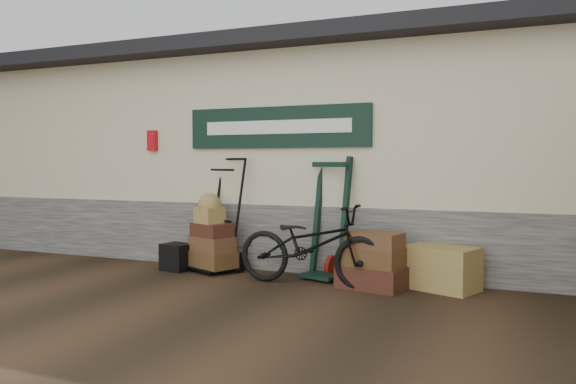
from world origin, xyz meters
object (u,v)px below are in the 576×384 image
(suitcase_stack, at_px, (372,260))
(porter_trolley, at_px, (222,213))
(wicker_hamper, at_px, (442,268))
(black_trunk, at_px, (177,257))
(green_barrow, at_px, (329,218))
(bicycle, at_px, (311,241))

(suitcase_stack, bearing_deg, porter_trolley, 172.30)
(wicker_hamper, bearing_deg, black_trunk, -176.79)
(black_trunk, bearing_deg, porter_trolley, 22.98)
(porter_trolley, distance_m, green_barrow, 1.50)
(bicycle, bearing_deg, green_barrow, -3.78)
(suitcase_stack, xyz_separation_m, black_trunk, (-2.74, 0.05, -0.15))
(green_barrow, relative_size, suitcase_stack, 2.03)
(porter_trolley, height_order, bicycle, porter_trolley)
(black_trunk, bearing_deg, suitcase_stack, -0.99)
(suitcase_stack, distance_m, bicycle, 0.75)
(suitcase_stack, bearing_deg, bicycle, -168.21)
(porter_trolley, relative_size, bicycle, 0.84)
(green_barrow, xyz_separation_m, black_trunk, (-2.08, -0.32, -0.59))
(porter_trolley, relative_size, suitcase_stack, 2.07)
(wicker_hamper, bearing_deg, porter_trolley, 179.05)
(porter_trolley, relative_size, black_trunk, 4.27)
(suitcase_stack, height_order, wicker_hamper, suitcase_stack)
(porter_trolley, xyz_separation_m, black_trunk, (-0.58, -0.25, -0.60))
(wicker_hamper, relative_size, bicycle, 0.41)
(porter_trolley, height_order, suitcase_stack, porter_trolley)
(porter_trolley, bearing_deg, black_trunk, -133.63)
(green_barrow, bearing_deg, wicker_hamper, 12.91)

